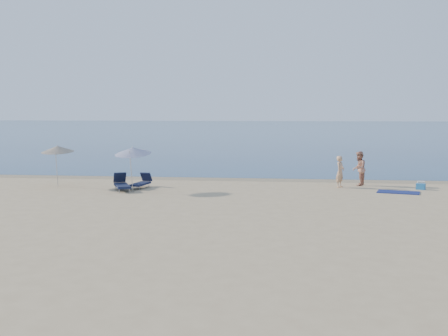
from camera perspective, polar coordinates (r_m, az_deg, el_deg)
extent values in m
plane|color=tan|center=(12.80, 5.88, -12.12)|extent=(160.00, 160.00, 0.00)
cube|color=#0D2A4E|center=(112.24, 6.65, 3.91)|extent=(240.00, 160.00, 0.01)
cube|color=#847254|center=(31.82, 6.41, -1.22)|extent=(240.00, 1.60, 0.00)
imported|color=tan|center=(29.17, 11.72, -0.37)|extent=(0.61, 0.70, 1.62)
imported|color=#AF735C|center=(30.10, 13.55, -0.05)|extent=(0.91, 1.04, 1.79)
cube|color=#0F184E|center=(28.17, 17.29, -2.36)|extent=(2.15, 1.53, 0.03)
cube|color=silver|center=(30.40, 19.39, -1.58)|extent=(0.40, 0.36, 0.30)
cube|color=#1F67A8|center=(29.56, 19.36, -1.79)|extent=(0.51, 0.45, 0.30)
cylinder|color=silver|center=(27.29, -9.40, -0.40)|extent=(0.08, 0.37, 2.03)
cone|color=silver|center=(27.51, -9.25, 1.75)|extent=(1.98, 2.00, 0.59)
sphere|color=silver|center=(27.50, -9.26, 2.12)|extent=(0.06, 0.06, 0.06)
cylinder|color=silver|center=(30.01, -16.63, -0.05)|extent=(0.05, 0.22, 2.00)
cone|color=beige|center=(30.09, -16.56, 1.87)|extent=(1.76, 1.78, 0.46)
sphere|color=silver|center=(30.08, -16.57, 2.20)|extent=(0.06, 0.06, 0.06)
cube|color=#131934|center=(27.94, -10.30, -1.78)|extent=(1.26, 1.77, 0.11)
cube|color=#131934|center=(28.72, -10.54, -0.95)|extent=(0.73, 0.63, 0.54)
cylinder|color=#A5A5AD|center=(27.99, -9.80, -2.01)|extent=(0.03, 0.03, 0.24)
cube|color=#141A37|center=(28.65, -8.51, -1.61)|extent=(0.78, 1.55, 0.10)
cube|color=#141A37|center=(29.29, -7.91, -0.89)|extent=(0.60, 0.45, 0.48)
cylinder|color=#A5A5AD|center=(28.58, -8.11, -1.85)|extent=(0.03, 0.03, 0.22)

